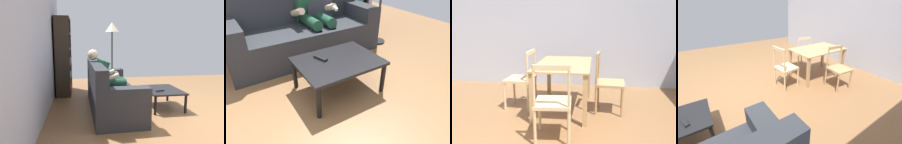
{
  "view_description": "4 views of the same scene",
  "coord_description": "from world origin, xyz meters",
  "views": [
    {
      "loc": [
        -2.78,
        2.44,
        1.36
      ],
      "look_at": [
        1.07,
        1.83,
        0.74
      ],
      "focal_mm": 32.58,
      "sensor_mm": 36.0,
      "label": 1
    },
    {
      "loc": [
        0.01,
        -0.79,
        1.37
      ],
      "look_at": [
        1.01,
        0.81,
        0.23
      ],
      "focal_mm": 31.95,
      "sensor_mm": 36.0,
      "label": 2
    },
    {
      "loc": [
        1.5,
        0.77,
        1.43
      ],
      "look_at": [
        -1.99,
        0.29,
        0.6
      ],
      "focal_mm": 37.67,
      "sensor_mm": 36.0,
      "label": 3
    },
    {
      "loc": [
        0.51,
        2.76,
        1.72
      ],
      "look_at": [
        -0.46,
        1.32,
        0.9
      ],
      "focal_mm": 22.76,
      "sensor_mm": 36.0,
      "label": 4
    }
  ],
  "objects": [
    {
      "name": "dining_chair_by_doorway",
      "position": [
        -1.98,
        -0.39,
        0.46
      ],
      "size": [
        0.44,
        0.44,
        0.92
      ],
      "color": "#D1B27F",
      "rests_on": "ground_plane"
    },
    {
      "name": "dining_chair_facing_couch",
      "position": [
        -1.02,
        0.29,
        0.46
      ],
      "size": [
        0.46,
        0.46,
        0.94
      ],
      "color": "#D1B27F",
      "rests_on": "ground_plane"
    },
    {
      "name": "wall_side",
      "position": [
        -3.39,
        0.0,
        1.39
      ],
      "size": [
        0.12,
        6.22,
        2.77
      ],
      "primitive_type": "cube",
      "color": "#ABB0BE",
      "rests_on": "ground_plane"
    },
    {
      "name": "tv_remote",
      "position": [
        0.86,
        0.92,
        0.39
      ],
      "size": [
        0.1,
        0.18,
        0.02
      ],
      "primitive_type": "cube",
      "rotation": [
        0.0,
        0.0,
        0.31
      ],
      "color": "black",
      "rests_on": "coffee_table"
    },
    {
      "name": "dining_chair_near_wall",
      "position": [
        -1.99,
        0.97,
        0.45
      ],
      "size": [
        0.46,
        0.46,
        0.92
      ],
      "color": "tan",
      "rests_on": "ground_plane"
    },
    {
      "name": "dining_table",
      "position": [
        -1.99,
        0.29,
        0.62
      ],
      "size": [
        1.27,
        0.81,
        0.74
      ],
      "color": "tan",
      "rests_on": "ground_plane"
    },
    {
      "name": "ground_plane",
      "position": [
        0.0,
        0.0,
        0.0
      ],
      "size": [
        8.79,
        8.79,
        0.0
      ],
      "primitive_type": "plane",
      "color": "brown"
    }
  ]
}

